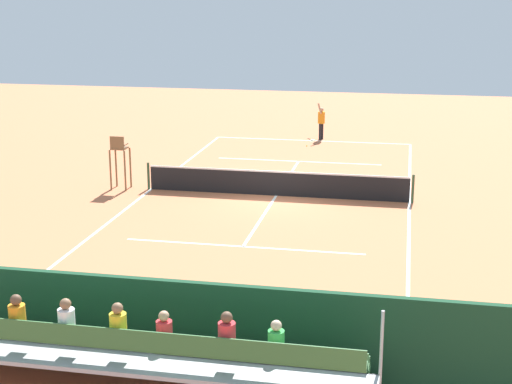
# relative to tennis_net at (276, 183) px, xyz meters

# --- Properties ---
(ground_plane) EXTENTS (60.00, 60.00, 0.00)m
(ground_plane) POSITION_rel_tennis_net_xyz_m (0.00, 0.00, -0.50)
(ground_plane) COLOR #CC7047
(court_line_markings) EXTENTS (10.10, 22.20, 0.01)m
(court_line_markings) POSITION_rel_tennis_net_xyz_m (0.00, -0.04, -0.50)
(court_line_markings) COLOR white
(court_line_markings) RESTS_ON ground
(tennis_net) EXTENTS (10.30, 0.10, 1.07)m
(tennis_net) POSITION_rel_tennis_net_xyz_m (0.00, 0.00, 0.00)
(tennis_net) COLOR black
(tennis_net) RESTS_ON ground
(backdrop_wall) EXTENTS (18.00, 0.16, 2.00)m
(backdrop_wall) POSITION_rel_tennis_net_xyz_m (0.00, 14.00, 0.50)
(backdrop_wall) COLOR #194228
(backdrop_wall) RESTS_ON ground
(bleacher_stand) EXTENTS (9.06, 2.40, 2.48)m
(bleacher_stand) POSITION_rel_tennis_net_xyz_m (0.09, 15.43, 0.49)
(bleacher_stand) COLOR #B2B2B7
(bleacher_stand) RESTS_ON ground
(umpire_chair) EXTENTS (0.67, 0.67, 2.14)m
(umpire_chair) POSITION_rel_tennis_net_xyz_m (6.20, 0.18, 0.81)
(umpire_chair) COLOR brown
(umpire_chair) RESTS_ON ground
(courtside_bench) EXTENTS (1.80, 0.40, 0.93)m
(courtside_bench) POSITION_rel_tennis_net_xyz_m (-2.22, 13.27, 0.06)
(courtside_bench) COLOR #9E754C
(courtside_bench) RESTS_ON ground
(equipment_bag) EXTENTS (0.90, 0.36, 0.36)m
(equipment_bag) POSITION_rel_tennis_net_xyz_m (-0.08, 13.40, -0.32)
(equipment_bag) COLOR #334C8C
(equipment_bag) RESTS_ON ground
(tennis_player) EXTENTS (0.46, 0.56, 1.93)m
(tennis_player) POSITION_rel_tennis_net_xyz_m (-0.41, -11.43, 0.51)
(tennis_player) COLOR black
(tennis_player) RESTS_ON ground
(tennis_racket) EXTENTS (0.52, 0.51, 0.03)m
(tennis_racket) POSITION_rel_tennis_net_xyz_m (0.00, -11.19, -0.49)
(tennis_racket) COLOR black
(tennis_racket) RESTS_ON ground
(tennis_ball_near) EXTENTS (0.07, 0.07, 0.07)m
(tennis_ball_near) POSITION_rel_tennis_net_xyz_m (0.07, -9.50, -0.47)
(tennis_ball_near) COLOR #CCDB33
(tennis_ball_near) RESTS_ON ground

